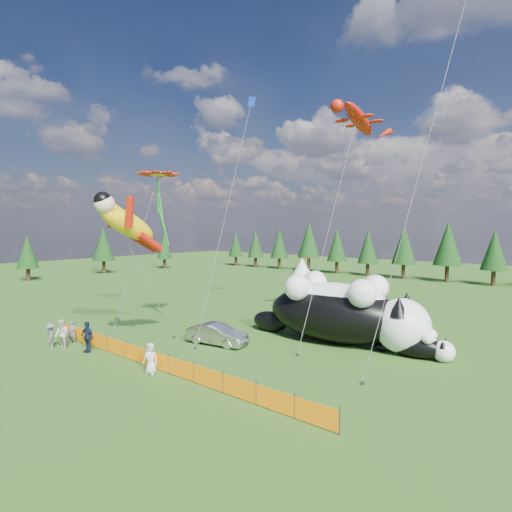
% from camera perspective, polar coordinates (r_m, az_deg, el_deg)
% --- Properties ---
extents(ground, '(160.00, 160.00, 0.00)m').
position_cam_1_polar(ground, '(25.12, -8.34, -13.94)').
color(ground, '#113509').
rests_on(ground, ground).
extents(safety_fence, '(22.06, 0.06, 1.10)m').
position_cam_1_polar(safety_fence, '(23.15, -14.00, -14.29)').
color(safety_fence, '#262626').
rests_on(safety_fence, ground).
extents(tree_line, '(90.00, 4.00, 8.00)m').
position_cam_1_polar(tree_line, '(63.74, 22.89, 0.34)').
color(tree_line, black).
rests_on(tree_line, ground).
extents(festival_tents, '(50.00, 3.20, 2.80)m').
position_cam_1_polar(festival_tents, '(56.89, 32.11, -2.99)').
color(festival_tents, white).
rests_on(festival_tents, ground).
extents(cat_large, '(12.75, 5.37, 4.60)m').
position_cam_1_polar(cat_large, '(27.61, 12.22, -7.65)').
color(cat_large, black).
rests_on(cat_large, ground).
extents(cat_small, '(4.70, 1.89, 1.70)m').
position_cam_1_polar(cat_small, '(26.20, 22.10, -11.60)').
color(cat_small, black).
rests_on(cat_small, ground).
extents(car, '(4.37, 2.19, 1.38)m').
position_cam_1_polar(car, '(27.09, -5.55, -11.06)').
color(car, '#ACACB0').
rests_on(car, ground).
extents(spectator_a, '(0.70, 0.62, 1.62)m').
position_cam_1_polar(spectator_a, '(29.55, -24.81, -9.90)').
color(spectator_a, '#555559').
rests_on(spectator_a, ground).
extents(spectator_b, '(0.94, 0.57, 1.90)m').
position_cam_1_polar(spectator_b, '(28.74, -26.03, -10.03)').
color(spectator_b, beige).
rests_on(spectator_b, ground).
extents(spectator_c, '(1.20, 0.70, 1.95)m').
position_cam_1_polar(spectator_c, '(27.39, -22.97, -10.58)').
color(spectator_c, '#141E37').
rests_on(spectator_c, ground).
extents(spectator_d, '(1.21, 1.05, 1.67)m').
position_cam_1_polar(spectator_d, '(29.08, -27.32, -10.14)').
color(spectator_d, '#555559').
rests_on(spectator_d, ground).
extents(spectator_e, '(0.95, 0.81, 1.65)m').
position_cam_1_polar(spectator_e, '(22.51, -14.85, -13.97)').
color(spectator_e, beige).
rests_on(spectator_e, ground).
extents(superhero_kite, '(4.63, 5.76, 10.42)m').
position_cam_1_polar(superhero_kite, '(26.64, -17.83, 4.34)').
color(superhero_kite, yellow).
rests_on(superhero_kite, ground).
extents(gecko_kite, '(3.16, 10.60, 17.44)m').
position_cam_1_polar(gecko_kite, '(31.14, 14.47, 18.36)').
color(gecko_kite, '#B51809').
rests_on(gecko_kite, ground).
extents(flower_kite, '(3.73, 6.23, 12.27)m').
position_cam_1_polar(flower_kite, '(30.41, -13.83, 10.98)').
color(flower_kite, '#B51809').
rests_on(flower_kite, ground).
extents(diamond_kite_a, '(0.78, 5.70, 17.55)m').
position_cam_1_polar(diamond_kite_a, '(29.57, -1.14, 19.32)').
color(diamond_kite_a, '#0E32D5').
rests_on(diamond_kite_a, ground).
extents(diamond_kite_b, '(3.11, 8.01, 23.02)m').
position_cam_1_polar(diamond_kite_b, '(28.41, 27.49, 28.71)').
color(diamond_kite_b, '#0D91A5').
rests_on(diamond_kite_b, ground).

